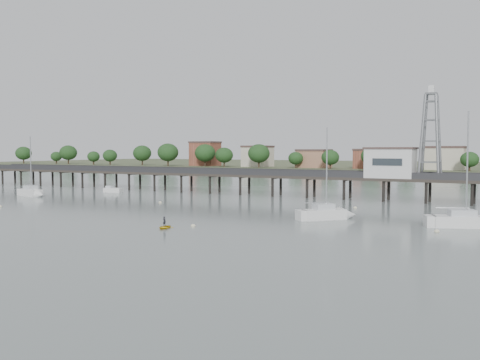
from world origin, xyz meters
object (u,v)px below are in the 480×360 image
object	(u,v)px
lattice_tower	(431,136)
yellow_dinghy	(164,228)
pier	(260,176)
sailboat_c	(331,214)
sailboat_b	(33,193)
sailboat_d	(475,222)
white_tender	(113,190)

from	to	relation	value
lattice_tower	yellow_dinghy	size ratio (longest dim) A/B	6.74
lattice_tower	pier	bearing A→B (deg)	-180.00
lattice_tower	yellow_dinghy	distance (m)	50.93
lattice_tower	sailboat_c	size ratio (longest dim) A/B	1.26
sailboat_b	yellow_dinghy	world-z (taller)	sailboat_b
pier	sailboat_d	world-z (taller)	sailboat_d
sailboat_c	lattice_tower	bearing A→B (deg)	28.69
sailboat_b	pier	bearing A→B (deg)	43.28
sailboat_d	yellow_dinghy	bearing A→B (deg)	-171.49
pier	sailboat_d	size ratio (longest dim) A/B	10.71
pier	yellow_dinghy	size ratio (longest dim) A/B	65.24
lattice_tower	sailboat_b	size ratio (longest dim) A/B	1.29
pier	white_tender	bearing A→B (deg)	-164.23
pier	yellow_dinghy	xyz separation A→B (m)	(9.98, -44.80, -3.79)
lattice_tower	yellow_dinghy	world-z (taller)	lattice_tower
pier	sailboat_c	xyz separation A→B (m)	(23.95, -28.14, -3.15)
sailboat_c	yellow_dinghy	xyz separation A→B (m)	(-13.97, -16.66, -0.65)
sailboat_b	white_tender	distance (m)	16.07
sailboat_d	white_tender	xyz separation A→B (m)	(-70.79, 18.84, -0.17)
pier	sailboat_d	distance (m)	49.14
sailboat_d	yellow_dinghy	world-z (taller)	sailboat_d
white_tender	yellow_dinghy	world-z (taller)	white_tender
pier	sailboat_c	world-z (taller)	sailboat_c
pier	sailboat_c	bearing A→B (deg)	-49.60
sailboat_b	white_tender	bearing A→B (deg)	76.53
sailboat_b	sailboat_d	distance (m)	77.60
sailboat_c	yellow_dinghy	world-z (taller)	sailboat_c
sailboat_c	sailboat_b	distance (m)	60.93
sailboat_c	white_tender	world-z (taller)	sailboat_c
sailboat_b	yellow_dinghy	distance (m)	51.55
sailboat_d	yellow_dinghy	xyz separation A→B (m)	(-30.73, -17.47, -0.64)
lattice_tower	white_tender	bearing A→B (deg)	-172.15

